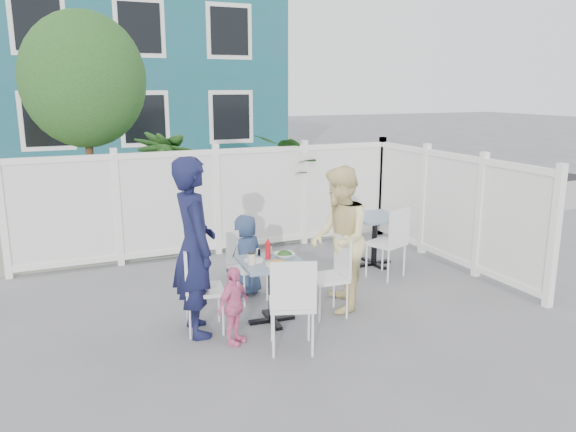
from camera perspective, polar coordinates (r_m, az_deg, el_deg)
name	(u,v)px	position (r m, az deg, el deg)	size (l,w,h in m)	color
ground	(270,310)	(6.54, -1.86, -9.48)	(80.00, 80.00, 0.00)	slate
near_sidewalk	(190,232)	(10.00, -9.91, -1.66)	(24.00, 2.60, 0.01)	gray
street	(152,196)	(13.54, -13.63, 2.00)	(24.00, 5.00, 0.01)	black
far_sidewalk	(133,177)	(16.56, -15.52, 3.86)	(24.00, 1.60, 0.01)	gray
building	(95,71)	(19.70, -19.00, 13.77)	(11.00, 6.00, 6.00)	#135A5E
fence_back	(217,203)	(8.52, -7.22, 1.28)	(5.86, 0.08, 1.60)	white
fence_right	(450,211)	(8.30, 16.13, 0.54)	(0.08, 3.66, 1.60)	white
tree	(84,80)	(8.95, -20.04, 12.82)	(1.80, 1.62, 3.59)	#382316
utility_cabinet	(37,205)	(9.80, -24.12, 1.04)	(0.71, 0.51, 1.32)	gold
potted_shrub_a	(171,189)	(9.04, -11.81, 2.67)	(1.03, 1.03, 1.85)	#1C3E16
potted_shrub_b	(288,185)	(9.54, 0.02, 3.17)	(1.57, 1.36, 1.74)	#1C3E16
main_table	(272,275)	(6.04, -1.68, -5.99)	(0.70, 0.70, 0.69)	slate
spare_table	(375,227)	(8.05, 8.83, -1.10)	(0.71, 0.71, 0.72)	slate
chair_left	(196,283)	(5.89, -9.32, -6.71)	(0.46, 0.47, 0.91)	white
chair_right	(334,270)	(6.27, 4.68, -5.50)	(0.41, 0.43, 0.89)	white
chair_back	(245,260)	(6.74, -4.40, -4.44)	(0.46, 0.45, 0.83)	white
chair_near	(292,299)	(5.34, 0.46, -8.38)	(0.55, 0.54, 0.95)	white
chair_spare	(391,238)	(7.53, 10.47, -2.19)	(0.56, 0.55, 0.95)	white
man	(194,247)	(5.75, -9.50, -3.12)	(0.67, 0.44, 1.84)	#131638
woman	(339,239)	(6.34, 5.21, -2.38)	(0.80, 0.63, 1.65)	#F0CA4A
boy	(246,255)	(6.87, -4.31, -3.98)	(0.49, 0.32, 1.00)	navy
toddler	(234,306)	(5.61, -5.54, -9.07)	(0.47, 0.19, 0.80)	pink
plate_main	(277,264)	(5.86, -1.11, -4.91)	(0.24, 0.24, 0.01)	white
plate_side	(254,260)	(6.00, -3.49, -4.51)	(0.21, 0.21, 0.01)	white
salad_bowl	(285,255)	(6.09, -0.35, -4.03)	(0.22, 0.22, 0.05)	white
coffee_cup_a	(251,259)	(5.87, -3.73, -4.38)	(0.08, 0.08, 0.12)	beige
coffee_cup_b	(269,250)	(6.19, -1.96, -3.47)	(0.07, 0.07, 0.11)	beige
ketchup_bottle	(268,251)	(6.04, -2.06, -3.54)	(0.06, 0.06, 0.18)	red
salt_shaker	(258,252)	(6.20, -3.07, -3.64)	(0.03, 0.03, 0.07)	white
pepper_shaker	(259,252)	(6.19, -2.95, -3.69)	(0.03, 0.03, 0.07)	black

